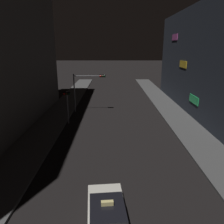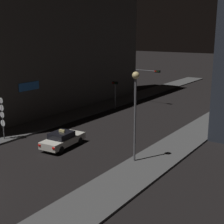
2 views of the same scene
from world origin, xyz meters
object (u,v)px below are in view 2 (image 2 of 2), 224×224
(taxi, at_px, (63,139))
(street_lamp_near_block, at_px, (135,98))
(traffic_light_overhead, at_px, (144,78))
(traffic_light_left_kerb, at_px, (115,89))
(sign_pole_left, at_px, (2,116))

(taxi, distance_m, street_lamp_near_block, 8.28)
(taxi, relative_size, traffic_light_overhead, 0.92)
(taxi, height_order, traffic_light_overhead, traffic_light_overhead)
(traffic_light_left_kerb, height_order, sign_pole_left, sign_pole_left)
(traffic_light_left_kerb, bearing_deg, sign_pole_left, -93.54)
(taxi, relative_size, sign_pole_left, 1.17)
(taxi, bearing_deg, traffic_light_overhead, 98.89)
(traffic_light_overhead, bearing_deg, street_lamp_near_block, -62.19)
(taxi, xyz_separation_m, traffic_light_left_kerb, (-4.70, 14.95, 1.93))
(taxi, distance_m, traffic_light_left_kerb, 15.79)
(taxi, xyz_separation_m, street_lamp_near_block, (7.00, 0.62, 4.37))
(traffic_light_left_kerb, xyz_separation_m, street_lamp_near_block, (11.70, -14.33, 2.44))
(taxi, bearing_deg, sign_pole_left, -161.98)
(taxi, distance_m, sign_pole_left, 6.26)
(traffic_light_left_kerb, distance_m, street_lamp_near_block, 18.66)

